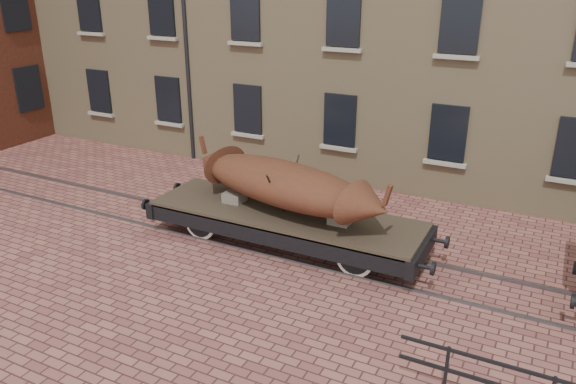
% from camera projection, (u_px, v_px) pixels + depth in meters
% --- Properties ---
extents(ground, '(90.00, 90.00, 0.00)m').
position_uv_depth(ground, '(356.00, 261.00, 13.97)').
color(ground, brown).
extents(rail_track, '(30.00, 1.52, 0.06)m').
position_uv_depth(rail_track, '(356.00, 260.00, 13.96)').
color(rail_track, '#59595E').
rests_on(rail_track, ground).
extents(flatcar_wagon, '(8.10, 2.20, 1.22)m').
position_uv_depth(flatcar_wagon, '(285.00, 219.00, 14.52)').
color(flatcar_wagon, '#403329').
rests_on(flatcar_wagon, ground).
extents(iron_boat, '(6.11, 2.82, 1.49)m').
position_uv_depth(iron_boat, '(284.00, 183.00, 14.18)').
color(iron_boat, '#592A16').
rests_on(iron_boat, flatcar_wagon).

